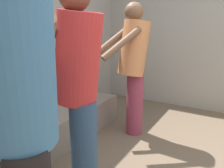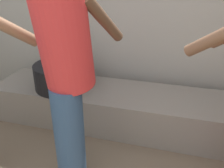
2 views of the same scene
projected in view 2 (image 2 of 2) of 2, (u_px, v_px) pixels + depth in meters
block_enclosure_rear at (136, 8)px, 2.41m from camera, size 4.96×0.20×2.13m
hearth_ledge at (119, 108)px, 2.34m from camera, size 2.55×0.60×0.36m
cooking_pot_main at (62, 75)px, 2.32m from camera, size 0.54×0.54×0.69m
cook_in_red_shirt at (67, 65)px, 1.39m from camera, size 0.43×0.70×1.57m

